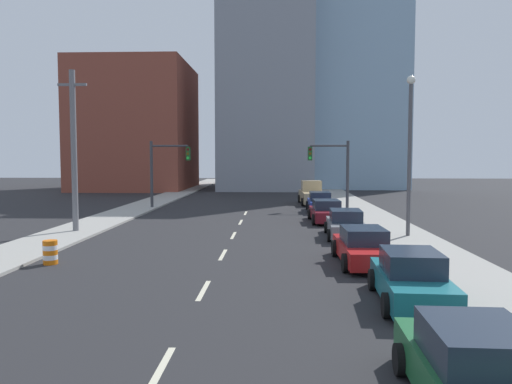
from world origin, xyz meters
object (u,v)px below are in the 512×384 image
object	(u,v)px
traffic_signal_right	(336,166)
traffic_barrel	(50,252)
sedan_green	(478,374)
pickup_truck_tan	(312,195)
street_lamp	(410,145)
sedan_red	(363,247)
sedan_teal	(411,280)
sedan_blue	(320,203)
traffic_signal_left	(163,166)
utility_pole_left_mid	(74,150)
sedan_maroon	(326,212)
sedan_gray	(346,225)

from	to	relation	value
traffic_signal_right	traffic_barrel	xyz separation A→B (m)	(-13.73, -21.33, -3.07)
sedan_green	pickup_truck_tan	world-z (taller)	pickup_truck_tan
street_lamp	sedan_red	bearing A→B (deg)	-117.80
sedan_teal	sedan_blue	world-z (taller)	sedan_teal
sedan_red	pickup_truck_tan	size ratio (longest dim) A/B	0.86
traffic_signal_left	sedan_blue	bearing A→B (deg)	-7.97
utility_pole_left_mid	traffic_signal_left	bearing A→B (deg)	81.62
sedan_red	sedan_maroon	world-z (taller)	sedan_maroon
sedan_blue	sedan_red	bearing A→B (deg)	-88.71
sedan_teal	traffic_barrel	bearing A→B (deg)	162.72
pickup_truck_tan	traffic_barrel	bearing A→B (deg)	-117.55
traffic_barrel	street_lamp	xyz separation A→B (m)	(15.84, 7.10, 4.39)
traffic_signal_left	traffic_barrel	size ratio (longest dim) A/B	5.83
sedan_blue	pickup_truck_tan	distance (m)	6.26
sedan_teal	pickup_truck_tan	world-z (taller)	pickup_truck_tan
traffic_signal_left	sedan_gray	size ratio (longest dim) A/B	1.16
pickup_truck_tan	sedan_red	bearing A→B (deg)	-91.84
utility_pole_left_mid	street_lamp	world-z (taller)	utility_pole_left_mid
traffic_barrel	sedan_green	bearing A→B (deg)	-42.09
utility_pole_left_mid	traffic_barrel	world-z (taller)	utility_pole_left_mid
utility_pole_left_mid	sedan_gray	xyz separation A→B (m)	(14.88, -0.92, -3.96)
traffic_signal_right	traffic_signal_left	bearing A→B (deg)	180.00
sedan_green	sedan_gray	world-z (taller)	sedan_green
sedan_blue	traffic_signal_left	bearing A→B (deg)	173.17
sedan_maroon	sedan_blue	distance (m)	6.19
sedan_blue	pickup_truck_tan	size ratio (longest dim) A/B	0.85
traffic_barrel	sedan_blue	bearing A→B (deg)	57.78
traffic_signal_right	utility_pole_left_mid	size ratio (longest dim) A/B	0.62
sedan_maroon	traffic_signal_left	bearing A→B (deg)	146.28
sedan_green	sedan_blue	world-z (taller)	sedan_blue
sedan_green	pickup_truck_tan	size ratio (longest dim) A/B	0.82
utility_pole_left_mid	sedan_green	distance (m)	24.35
utility_pole_left_mid	sedan_blue	bearing A→B (deg)	38.10
traffic_barrel	sedan_teal	bearing A→B (deg)	-20.52
sedan_green	sedan_teal	xyz separation A→B (m)	(0.59, 6.25, 0.02)
sedan_green	sedan_gray	bearing A→B (deg)	90.88
sedan_red	sedan_blue	xyz separation A→B (m)	(-0.05, 19.03, 0.03)
street_lamp	sedan_maroon	bearing A→B (deg)	120.11
traffic_signal_right	sedan_red	distance (m)	21.04
sedan_green	sedan_maroon	size ratio (longest dim) A/B	0.95
utility_pole_left_mid	pickup_truck_tan	xyz separation A→B (m)	(14.44, 17.71, -3.77)
sedan_maroon	traffic_signal_right	bearing A→B (deg)	77.85
traffic_barrel	sedan_maroon	world-z (taller)	sedan_maroon
traffic_signal_right	sedan_blue	world-z (taller)	traffic_signal_right
sedan_teal	sedan_maroon	bearing A→B (deg)	95.18
traffic_signal_right	utility_pole_left_mid	xyz separation A→B (m)	(-16.01, -13.22, 1.08)
street_lamp	sedan_red	xyz separation A→B (m)	(-3.46, -6.57, -4.20)
sedan_teal	sedan_gray	size ratio (longest dim) A/B	0.96
sedan_gray	traffic_signal_left	bearing A→B (deg)	135.02
sedan_teal	street_lamp	bearing A→B (deg)	79.00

